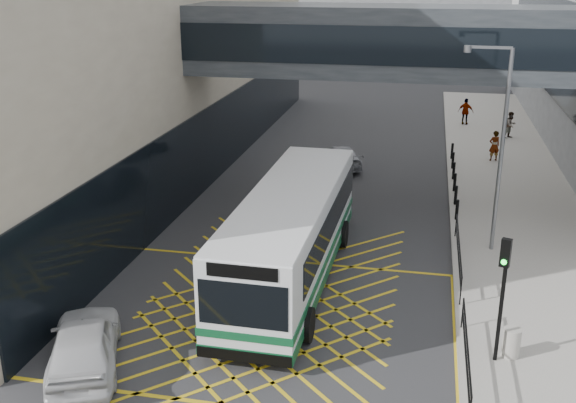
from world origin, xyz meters
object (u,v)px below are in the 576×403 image
Objects in this scene: bus at (292,232)px; car_silver at (341,156)px; litter_bin at (511,342)px; car_white at (84,344)px; car_dark at (287,190)px; pedestrian_b at (511,125)px; pedestrian_c at (466,112)px; street_lamp at (498,138)px; pedestrian_a at (494,146)px; traffic_light at (503,283)px.

bus is 14.59m from car_silver.
car_white is at bearing -166.38° from litter_bin.
pedestrian_b reaches higher than car_dark.
bus is 6.66× the size of pedestrian_c.
pedestrian_c is (7.16, 11.61, 0.43)m from car_silver.
street_lamp reaches higher than litter_bin.
bus reaches higher than pedestrian_c.
car_white is at bearing 40.49° from pedestrian_a.
street_lamp is (8.81, -3.96, 3.91)m from car_dark.
car_dark is at bearing 127.18° from litter_bin.
car_silver is 0.52× the size of street_lamp.
bus is at bearing 151.22° from litter_bin.
pedestrian_b is at bearing 84.58° from litter_bin.
pedestrian_b is at bearing -138.58° from car_white.
car_dark is 10.42m from street_lamp.
car_silver is 8.75m from pedestrian_a.
traffic_light is (6.82, -18.84, 1.96)m from car_silver.
pedestrian_b is at bearing 84.64° from street_lamp.
pedestrian_c reaches higher than litter_bin.
car_silver is 20.13m from traffic_light.
car_white is at bearing -134.50° from street_lamp.
litter_bin is (8.94, -11.78, -0.08)m from car_dark.
pedestrian_b is 0.93× the size of pedestrian_c.
pedestrian_a is 1.02× the size of pedestrian_b.
pedestrian_a reaches higher than litter_bin.
street_lamp is at bearing 101.82° from car_silver.
pedestrian_a is (10.03, 9.16, 0.34)m from car_dark.
pedestrian_b reaches higher than litter_bin.
pedestrian_a reaches higher than car_silver.
pedestrian_c is at bearing 75.94° from bus.
car_dark is 2.57× the size of pedestrian_b.
traffic_light is 30.49m from pedestrian_c.
bus reaches higher than litter_bin.
bus is 7.03× the size of pedestrian_a.
car_silver is at bearing 74.11° from pedestrian_c.
pedestrian_b is (2.53, 26.68, 0.41)m from litter_bin.
traffic_light is at bearing 87.79° from car_silver.
litter_bin is (11.60, 2.81, -0.19)m from car_white.
car_dark is 18.80m from pedestrian_b.
traffic_light reaches higher than car_dark.
car_dark is at bearing -123.31° from car_white.
traffic_light reaches higher than pedestrian_b.
bus is 18.92m from pedestrian_a.
traffic_light is (6.66, -4.29, 0.79)m from bus.
pedestrian_b is at bearing 103.05° from traffic_light.
car_white is 34.82m from pedestrian_c.
car_silver is 4.69× the size of litter_bin.
traffic_light is 2.23× the size of pedestrian_b.
bus is 7.96m from traffic_light.
traffic_light is (8.47, -12.16, 1.92)m from car_dark.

